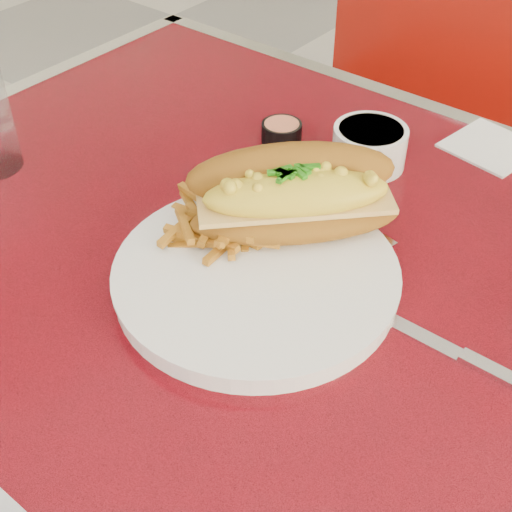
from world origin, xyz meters
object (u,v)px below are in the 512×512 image
Objects in this scene: mac_hoagie at (294,195)px; fork at (340,269)px; dinner_plate at (256,276)px; sauce_cup_left at (282,131)px; gravy_ramekin at (369,146)px; knife at (451,350)px; diner_table at (309,362)px.

fork is at bearing -64.21° from mac_hoagie.
sauce_cup_left is at bearing 121.83° from dinner_plate.
fork is 0.24m from gravy_ramekin.
dinner_plate is 1.61× the size of mac_hoagie.
diner_table is at bearing 172.47° from knife.
diner_table is 9.95× the size of gravy_ramekin.
sauce_cup_left is at bearing 61.02° from fork.
fork is (0.08, -0.03, -0.04)m from mac_hoagie.
knife is at bearing -83.55° from fork.
sauce_cup_left reaches higher than dinner_plate.
mac_hoagie is 1.99× the size of gravy_ramekin.
fork is at bearing -15.05° from diner_table.
diner_table is at bearing -73.08° from gravy_ramekin.
mac_hoagie reaches higher than knife.
diner_table is 0.24m from knife.
mac_hoagie reaches higher than fork.
mac_hoagie is 0.20m from gravy_ramekin.
gravy_ramekin reaches higher than dinner_plate.
mac_hoagie is 1.10× the size of knife.
dinner_plate is at bearing -83.47° from gravy_ramekin.
dinner_plate reaches higher than diner_table.
fork is 0.30m from sauce_cup_left.
gravy_ramekin is 1.84× the size of sauce_cup_left.
mac_hoagie is at bearing 158.90° from diner_table.
gravy_ramekin is (-0.10, 0.22, 0.01)m from fork.
sauce_cup_left is at bearing 84.60° from mac_hoagie.
diner_table is at bearing 86.94° from fork.
diner_table is 5.00× the size of mac_hoagie.
dinner_plate is at bearing -58.17° from sauce_cup_left.
gravy_ramekin reaches higher than fork.
mac_hoagie is 3.67× the size of sauce_cup_left.
diner_table is 18.37× the size of sauce_cup_left.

